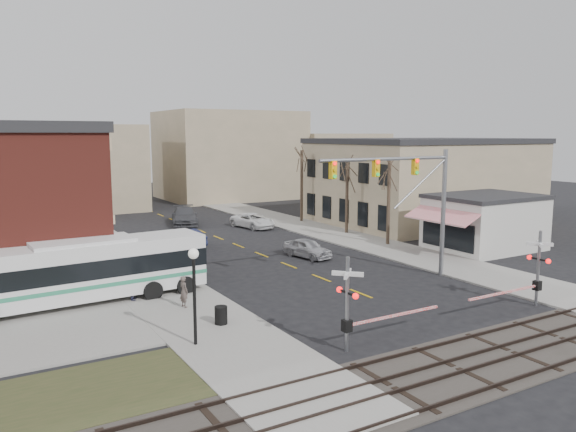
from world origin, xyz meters
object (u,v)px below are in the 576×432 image
object	(u,v)px
transit_bus	(84,270)
rr_crossing_west	(355,304)
street_lamp	(194,276)
pedestrian_near	(184,292)
car_b	(186,238)
car_d	(184,216)
car_a	(307,248)
car_c	(253,221)
traffic_signal_mast	(412,188)
trash_bin	(221,315)
pedestrian_far	(135,285)
rr_crossing_east	(533,270)

from	to	relation	value
transit_bus	rr_crossing_west	distance (m)	14.91
street_lamp	pedestrian_near	size ratio (longest dim) A/B	2.54
car_b	car_d	world-z (taller)	car_d
car_a	car_c	bearing A→B (deg)	68.17
traffic_signal_mast	car_a	world-z (taller)	traffic_signal_mast
traffic_signal_mast	car_c	xyz separation A→B (m)	(0.63, 22.42, -5.02)
car_a	car_d	xyz separation A→B (m)	(-2.45, 18.91, 0.17)
car_b	traffic_signal_mast	bearing A→B (deg)	104.36
rr_crossing_west	trash_bin	size ratio (longest dim) A/B	6.65
car_b	pedestrian_far	size ratio (longest dim) A/B	2.59
rr_crossing_east	car_d	size ratio (longest dim) A/B	0.95
rr_crossing_east	pedestrian_near	world-z (taller)	rr_crossing_east
transit_bus	pedestrian_far	distance (m)	2.71
rr_crossing_west	pedestrian_far	world-z (taller)	rr_crossing_west
rr_crossing_west	rr_crossing_east	distance (m)	11.42
traffic_signal_mast	street_lamp	distance (m)	15.96
car_b	car_d	size ratio (longest dim) A/B	0.71
street_lamp	car_b	bearing A→B (deg)	70.72
rr_crossing_east	street_lamp	distance (m)	17.49
car_a	pedestrian_far	distance (m)	14.53
trash_bin	car_c	xyz separation A→B (m)	(13.99, 24.16, 0.15)
rr_crossing_east	transit_bus	bearing A→B (deg)	148.20
pedestrian_near	pedestrian_far	bearing A→B (deg)	22.69
transit_bus	car_b	world-z (taller)	transit_bus
pedestrian_near	pedestrian_far	size ratio (longest dim) A/B	1.00
traffic_signal_mast	transit_bus	bearing A→B (deg)	164.33
trash_bin	pedestrian_far	xyz separation A→B (m)	(-2.37, 6.00, 0.39)
car_a	pedestrian_far	size ratio (longest dim) A/B	2.47
car_c	pedestrian_far	xyz separation A→B (m)	(-16.36, -18.17, 0.24)
transit_bus	pedestrian_far	bearing A→B (deg)	-19.08
car_b	car_d	bearing A→B (deg)	-120.38
car_d	pedestrian_far	bearing A→B (deg)	-98.54
rr_crossing_west	traffic_signal_mast	bearing A→B (deg)	36.59
traffic_signal_mast	car_b	xyz separation A→B (m)	(-8.06, 17.22, -5.02)
rr_crossing_west	pedestrian_far	bearing A→B (deg)	117.80
pedestrian_far	rr_crossing_west	bearing A→B (deg)	-129.18
car_a	car_d	world-z (taller)	car_d
street_lamp	car_c	distance (m)	30.59
street_lamp	pedestrian_far	world-z (taller)	street_lamp
street_lamp	trash_bin	xyz separation A→B (m)	(1.98, 1.82, -2.55)
rr_crossing_west	street_lamp	size ratio (longest dim) A/B	1.36
street_lamp	car_a	size ratio (longest dim) A/B	1.03
trash_bin	car_c	bearing A→B (deg)	59.93
transit_bus	trash_bin	xyz separation A→B (m)	(4.78, -6.83, -1.32)
traffic_signal_mast	trash_bin	bearing A→B (deg)	-172.58
rr_crossing_west	car_d	size ratio (longest dim) A/B	0.95
street_lamp	car_c	world-z (taller)	street_lamp
rr_crossing_east	pedestrian_near	xyz separation A→B (m)	(-15.67, 8.84, -1.04)
rr_crossing_east	car_b	world-z (taller)	rr_crossing_east
street_lamp	trash_bin	bearing A→B (deg)	42.65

